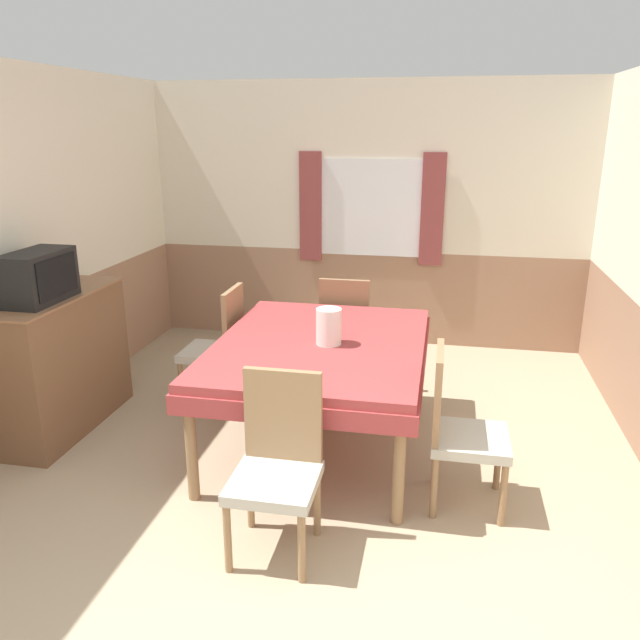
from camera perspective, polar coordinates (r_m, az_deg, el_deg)
wall_back at (r=6.34m, az=4.21°, el=9.47°), size 4.73×0.10×2.60m
wall_left at (r=5.11m, az=-24.56°, el=6.01°), size 0.05×4.69×2.60m
dining_table at (r=4.26m, az=-0.03°, el=-3.22°), size 1.42×1.83×0.77m
chair_right_near at (r=3.75m, az=12.48°, el=-9.40°), size 0.44×0.44×0.96m
chair_left_far at (r=5.05m, az=-9.17°, el=-2.12°), size 0.44×0.44×0.96m
chair_head_near at (r=3.33m, az=-3.96°, el=-12.71°), size 0.44×0.44×0.96m
chair_head_window at (r=5.37m, az=2.35°, el=-0.73°), size 0.44×0.44×0.96m
sideboard at (r=4.95m, az=-22.66°, el=-3.51°), size 0.46×1.21×1.02m
tv at (r=4.62m, az=-24.34°, el=3.63°), size 0.29×0.53×0.35m
vase at (r=4.13m, az=0.80°, el=-0.60°), size 0.17×0.17×0.24m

